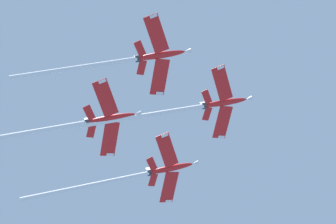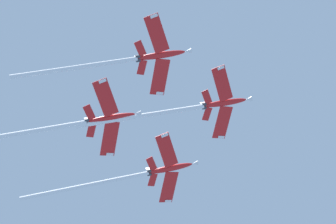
{
  "view_description": "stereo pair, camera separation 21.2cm",
  "coord_description": "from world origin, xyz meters",
  "px_view_note": "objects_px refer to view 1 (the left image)",
  "views": [
    {
      "loc": [
        -40.7,
        -3.63,
        1.91
      ],
      "look_at": [
        -6.74,
        25.13,
        121.2
      ],
      "focal_mm": 55.09,
      "sensor_mm": 36.0,
      "label": 1
    },
    {
      "loc": [
        -40.83,
        -3.47,
        1.91
      ],
      "look_at": [
        -6.74,
        25.13,
        121.2
      ],
      "focal_mm": 55.09,
      "sensor_mm": 36.0,
      "label": 2
    }
  ],
  "objects_px": {
    "jet_lead": "(189,108)",
    "jet_right_wing": "(127,60)",
    "jet_left_wing": "(139,175)",
    "jet_slot": "(62,127)"
  },
  "relations": [
    {
      "from": "jet_left_wing",
      "to": "jet_slot",
      "type": "xyz_separation_m",
      "value": [
        -22.77,
        3.53,
        -4.87
      ]
    },
    {
      "from": "jet_left_wing",
      "to": "jet_right_wing",
      "type": "relative_size",
      "value": 1.05
    },
    {
      "from": "jet_right_wing",
      "to": "jet_slot",
      "type": "bearing_deg",
      "value": 86.53
    },
    {
      "from": "jet_right_wing",
      "to": "jet_left_wing",
      "type": "bearing_deg",
      "value": 36.1
    },
    {
      "from": "jet_left_wing",
      "to": "jet_slot",
      "type": "distance_m",
      "value": 23.55
    },
    {
      "from": "jet_slot",
      "to": "jet_lead",
      "type": "bearing_deg",
      "value": -51.49
    },
    {
      "from": "jet_lead",
      "to": "jet_left_wing",
      "type": "distance_m",
      "value": 20.94
    },
    {
      "from": "jet_left_wing",
      "to": "jet_lead",
      "type": "bearing_deg",
      "value": -101.74
    },
    {
      "from": "jet_left_wing",
      "to": "jet_right_wing",
      "type": "bearing_deg",
      "value": -143.9
    },
    {
      "from": "jet_lead",
      "to": "jet_right_wing",
      "type": "height_order",
      "value": "jet_lead"
    }
  ]
}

